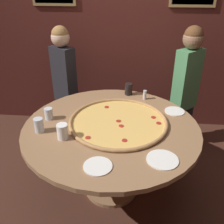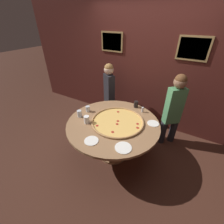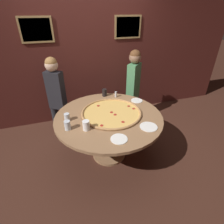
{
  "view_description": "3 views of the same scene",
  "coord_description": "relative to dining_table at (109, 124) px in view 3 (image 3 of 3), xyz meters",
  "views": [
    {
      "loc": [
        0.17,
        -1.82,
        1.89
      ],
      "look_at": [
        0.01,
        -0.04,
        0.9
      ],
      "focal_mm": 40.0,
      "sensor_mm": 36.0,
      "label": 1
    },
    {
      "loc": [
        0.99,
        -1.72,
        2.2
      ],
      "look_at": [
        -0.03,
        0.02,
        0.92
      ],
      "focal_mm": 24.0,
      "sensor_mm": 36.0,
      "label": 2
    },
    {
      "loc": [
        -0.62,
        -2.01,
        2.04
      ],
      "look_at": [
        0.04,
        -0.04,
        0.82
      ],
      "focal_mm": 28.0,
      "sensor_mm": 36.0,
      "label": 3
    }
  ],
  "objects": [
    {
      "name": "dining_table",
      "position": [
        0.0,
        0.0,
        0.0
      ],
      "size": [
        1.52,
        1.52,
        0.74
      ],
      "color": "#936B47",
      "rests_on": "ground_plane"
    },
    {
      "name": "drink_cup_front_edge",
      "position": [
        -0.57,
        0.06,
        0.19
      ],
      "size": [
        0.07,
        0.07,
        0.11
      ],
      "primitive_type": "cylinder",
      "color": "silver",
      "rests_on": "dining_table"
    },
    {
      "name": "drink_cup_far_right",
      "position": [
        0.13,
        0.64,
        0.2
      ],
      "size": [
        0.08,
        0.08,
        0.12
      ],
      "primitive_type": "cylinder",
      "color": "black",
      "rests_on": "dining_table"
    },
    {
      "name": "white_plate_far_back",
      "position": [
        0.4,
        -0.42,
        0.14
      ],
      "size": [
        0.23,
        0.23,
        0.01
      ],
      "primitive_type": "cylinder",
      "color": "white",
      "rests_on": "dining_table"
    },
    {
      "name": "drink_cup_near_right",
      "position": [
        -0.36,
        -0.23,
        0.2
      ],
      "size": [
        0.09,
        0.09,
        0.13
      ],
      "primitive_type": "cylinder",
      "color": "white",
      "rests_on": "dining_table"
    },
    {
      "name": "giant_pizza",
      "position": [
        0.06,
        0.05,
        0.15
      ],
      "size": [
        0.87,
        0.87,
        0.03
      ],
      "color": "#EAB75B",
      "rests_on": "dining_table"
    },
    {
      "name": "drink_cup_far_left",
      "position": [
        -0.58,
        -0.15,
        0.2
      ],
      "size": [
        0.08,
        0.08,
        0.12
      ],
      "primitive_type": "cylinder",
      "color": "silver",
      "rests_on": "dining_table"
    },
    {
      "name": "white_plate_near_front",
      "position": [
        0.58,
        0.3,
        0.14
      ],
      "size": [
        0.19,
        0.19,
        0.01
      ],
      "primitive_type": "cylinder",
      "color": "white",
      "rests_on": "dining_table"
    },
    {
      "name": "back_wall",
      "position": [
        0.0,
        1.36,
        0.7
      ],
      "size": [
        6.4,
        0.08,
        2.6
      ],
      "color": "#4C1E19",
      "rests_on": "ground_plane"
    },
    {
      "name": "condiment_shaker",
      "position": [
        0.3,
        0.54,
        0.19
      ],
      "size": [
        0.04,
        0.04,
        0.1
      ],
      "color": "silver",
      "rests_on": "dining_table"
    },
    {
      "name": "white_plate_right_side",
      "position": [
        -0.04,
        -0.53,
        0.14
      ],
      "size": [
        0.2,
        0.2,
        0.01
      ],
      "primitive_type": "cylinder",
      "color": "white",
      "rests_on": "dining_table"
    },
    {
      "name": "diner_side_right",
      "position": [
        0.77,
        0.87,
        0.21
      ],
      "size": [
        0.35,
        0.33,
        1.43
      ],
      "rotation": [
        0.0,
        0.0,
        -2.42
      ],
      "color": "#232328",
      "rests_on": "ground_plane"
    },
    {
      "name": "ground_plane",
      "position": [
        0.0,
        0.0,
        -0.6
      ],
      "size": [
        24.0,
        24.0,
        0.0
      ],
      "primitive_type": "plane",
      "color": "#422319"
    },
    {
      "name": "diner_side_left",
      "position": [
        -0.66,
        0.96,
        0.19
      ],
      "size": [
        0.36,
        0.3,
        1.39
      ],
      "rotation": [
        0.0,
        0.0,
        2.54
      ],
      "color": "#232328",
      "rests_on": "ground_plane"
    }
  ]
}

